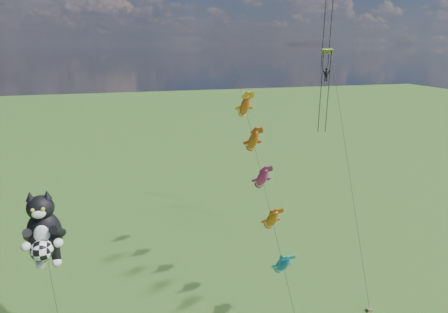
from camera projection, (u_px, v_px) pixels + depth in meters
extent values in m
cylinder|color=black|center=(57.00, 308.00, 25.25)|extent=(0.85, 2.62, 6.47)
ellipsoid|color=black|center=(45.00, 233.00, 25.23)|extent=(2.67, 2.39, 3.28)
ellipsoid|color=black|center=(40.00, 208.00, 24.58)|extent=(2.11, 1.99, 1.66)
cone|color=black|center=(30.00, 196.00, 24.20)|extent=(0.71, 0.71, 0.61)
cone|color=black|center=(47.00, 195.00, 24.45)|extent=(0.71, 0.71, 0.61)
ellipsoid|color=white|center=(39.00, 214.00, 24.01)|extent=(0.95, 0.65, 0.59)
ellipsoid|color=white|center=(42.00, 235.00, 24.43)|extent=(1.09, 0.65, 1.35)
sphere|color=gold|center=(32.00, 210.00, 23.77)|extent=(0.25, 0.25, 0.25)
sphere|color=gold|center=(43.00, 209.00, 23.92)|extent=(0.25, 0.25, 0.25)
sphere|color=white|center=(26.00, 247.00, 24.07)|extent=(0.61, 0.61, 0.61)
sphere|color=white|center=(58.00, 243.00, 24.55)|extent=(0.61, 0.61, 0.61)
sphere|color=white|center=(41.00, 264.00, 25.60)|extent=(0.66, 0.66, 0.66)
sphere|color=white|center=(57.00, 262.00, 25.85)|extent=(0.66, 0.66, 0.66)
sphere|color=white|center=(42.00, 251.00, 24.10)|extent=(1.43, 1.43, 1.43)
cylinder|color=black|center=(266.00, 195.00, 29.15)|extent=(0.38, 15.83, 18.14)
ellipsoid|color=blue|center=(283.00, 264.00, 27.10)|extent=(0.82, 2.11, 2.24)
ellipsoid|color=#F2A919|center=(272.00, 219.00, 28.41)|extent=(0.82, 2.11, 2.24)
ellipsoid|color=#D83384|center=(262.00, 178.00, 29.71)|extent=(0.82, 2.11, 2.24)
ellipsoid|color=orange|center=(253.00, 141.00, 31.02)|extent=(0.82, 2.11, 2.24)
ellipsoid|color=red|center=(245.00, 106.00, 32.33)|extent=(0.82, 2.11, 2.24)
cube|color=brown|center=(370.00, 310.00, 29.91)|extent=(0.40, 0.30, 0.22)
cylinder|color=black|center=(345.00, 147.00, 34.85)|extent=(3.77, 16.68, 22.37)
cube|color=green|center=(327.00, 51.00, 37.60)|extent=(1.22, 0.81, 0.50)
cylinder|color=black|center=(321.00, 94.00, 38.72)|extent=(0.08, 0.08, 8.47)
cylinder|color=black|center=(327.00, 93.00, 38.92)|extent=(0.08, 0.08, 8.47)
cylinder|color=black|center=(324.00, 31.00, 39.92)|extent=(0.08, 0.08, 7.78)
cylinder|color=black|center=(330.00, 32.00, 40.10)|extent=(0.08, 0.08, 7.78)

